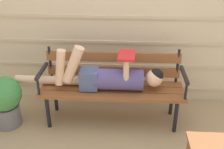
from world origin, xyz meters
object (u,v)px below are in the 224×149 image
object	(u,v)px
park_bench	(112,83)
footstool	(209,148)
reclining_person	(106,77)
potted_plant	(5,100)

from	to	relation	value
park_bench	footstool	distance (m)	1.26
park_bench	footstool	bearing A→B (deg)	-42.46
reclining_person	footstool	size ratio (longest dim) A/B	4.44
reclining_person	potted_plant	size ratio (longest dim) A/B	2.76
reclining_person	park_bench	bearing A→B (deg)	47.90
reclining_person	potted_plant	world-z (taller)	reclining_person
park_bench	potted_plant	world-z (taller)	park_bench
footstool	potted_plant	size ratio (longest dim) A/B	0.62
footstool	potted_plant	bearing A→B (deg)	163.87
reclining_person	footstool	xyz separation A→B (m)	(0.98, -0.77, -0.30)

